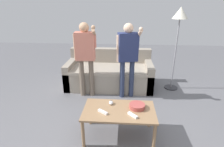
{
  "coord_description": "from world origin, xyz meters",
  "views": [
    {
      "loc": [
        0.13,
        -2.12,
        1.76
      ],
      "look_at": [
        -0.06,
        0.51,
        0.73
      ],
      "focal_mm": 28.95,
      "sensor_mm": 36.0,
      "label": 1
    }
  ],
  "objects_px": {
    "game_remote_nunchuk": "(111,103)",
    "floor_lamp": "(180,21)",
    "couch": "(110,74)",
    "player_left": "(85,52)",
    "coffee_table": "(119,113)",
    "game_remote_wand_near": "(133,115)",
    "player_right": "(128,53)",
    "snack_bowl": "(137,106)",
    "game_remote_wand_far": "(103,112)"
  },
  "relations": [
    {
      "from": "floor_lamp",
      "to": "couch",
      "type": "bearing_deg",
      "value": 177.49
    },
    {
      "from": "player_left",
      "to": "player_right",
      "type": "bearing_deg",
      "value": 0.31
    },
    {
      "from": "floor_lamp",
      "to": "player_right",
      "type": "height_order",
      "value": "floor_lamp"
    },
    {
      "from": "snack_bowl",
      "to": "game_remote_nunchuk",
      "type": "height_order",
      "value": "snack_bowl"
    },
    {
      "from": "couch",
      "to": "game_remote_wand_near",
      "type": "distance_m",
      "value": 1.88
    },
    {
      "from": "game_remote_nunchuk",
      "to": "player_left",
      "type": "xyz_separation_m",
      "value": [
        -0.56,
        1.03,
        0.46
      ]
    },
    {
      "from": "coffee_table",
      "to": "floor_lamp",
      "type": "height_order",
      "value": "floor_lamp"
    },
    {
      "from": "couch",
      "to": "game_remote_wand_far",
      "type": "relative_size",
      "value": 13.2
    },
    {
      "from": "couch",
      "to": "player_left",
      "type": "bearing_deg",
      "value": -128.25
    },
    {
      "from": "player_right",
      "to": "game_remote_wand_far",
      "type": "distance_m",
      "value": 1.38
    },
    {
      "from": "coffee_table",
      "to": "game_remote_wand_near",
      "type": "xyz_separation_m",
      "value": [
        0.18,
        -0.13,
        0.07
      ]
    },
    {
      "from": "player_left",
      "to": "game_remote_wand_near",
      "type": "relative_size",
      "value": 11.06
    },
    {
      "from": "game_remote_nunchuk",
      "to": "floor_lamp",
      "type": "bearing_deg",
      "value": 50.81
    },
    {
      "from": "couch",
      "to": "game_remote_wand_near",
      "type": "bearing_deg",
      "value": -76.16
    },
    {
      "from": "coffee_table",
      "to": "player_right",
      "type": "height_order",
      "value": "player_right"
    },
    {
      "from": "game_remote_nunchuk",
      "to": "couch",
      "type": "bearing_deg",
      "value": 95.66
    },
    {
      "from": "floor_lamp",
      "to": "game_remote_wand_far",
      "type": "height_order",
      "value": "floor_lamp"
    },
    {
      "from": "coffee_table",
      "to": "floor_lamp",
      "type": "xyz_separation_m",
      "value": [
        1.09,
        1.63,
        1.06
      ]
    },
    {
      "from": "couch",
      "to": "player_right",
      "type": "bearing_deg",
      "value": -53.31
    },
    {
      "from": "floor_lamp",
      "to": "player_left",
      "type": "distance_m",
      "value": 1.91
    },
    {
      "from": "floor_lamp",
      "to": "game_remote_wand_far",
      "type": "distance_m",
      "value": 2.37
    },
    {
      "from": "couch",
      "to": "coffee_table",
      "type": "xyz_separation_m",
      "value": [
        0.27,
        -1.69,
        0.09
      ]
    },
    {
      "from": "coffee_table",
      "to": "game_remote_nunchuk",
      "type": "height_order",
      "value": "game_remote_nunchuk"
    },
    {
      "from": "coffee_table",
      "to": "game_remote_wand_near",
      "type": "bearing_deg",
      "value": -37.2
    },
    {
      "from": "player_left",
      "to": "game_remote_wand_near",
      "type": "height_order",
      "value": "player_left"
    },
    {
      "from": "game_remote_nunchuk",
      "to": "player_right",
      "type": "distance_m",
      "value": 1.15
    },
    {
      "from": "couch",
      "to": "floor_lamp",
      "type": "height_order",
      "value": "floor_lamp"
    },
    {
      "from": "couch",
      "to": "game_remote_wand_near",
      "type": "height_order",
      "value": "couch"
    },
    {
      "from": "coffee_table",
      "to": "floor_lamp",
      "type": "distance_m",
      "value": 2.23
    },
    {
      "from": "snack_bowl",
      "to": "player_left",
      "type": "bearing_deg",
      "value": 129.91
    },
    {
      "from": "couch",
      "to": "snack_bowl",
      "type": "relative_size",
      "value": 8.73
    },
    {
      "from": "player_right",
      "to": "snack_bowl",
      "type": "bearing_deg",
      "value": -83.19
    },
    {
      "from": "coffee_table",
      "to": "game_remote_nunchuk",
      "type": "xyz_separation_m",
      "value": [
        -0.12,
        0.14,
        0.08
      ]
    },
    {
      "from": "game_remote_wand_near",
      "to": "game_remote_wand_far",
      "type": "xyz_separation_m",
      "value": [
        -0.38,
        0.04,
        0.0
      ]
    },
    {
      "from": "couch",
      "to": "player_right",
      "type": "xyz_separation_m",
      "value": [
        0.38,
        -0.51,
        0.62
      ]
    },
    {
      "from": "player_left",
      "to": "couch",
      "type": "bearing_deg",
      "value": 51.75
    },
    {
      "from": "snack_bowl",
      "to": "game_remote_nunchuk",
      "type": "relative_size",
      "value": 2.41
    },
    {
      "from": "couch",
      "to": "player_right",
      "type": "distance_m",
      "value": 0.89
    },
    {
      "from": "player_left",
      "to": "player_right",
      "type": "xyz_separation_m",
      "value": [
        0.79,
        0.0,
        -0.0
      ]
    },
    {
      "from": "floor_lamp",
      "to": "game_remote_wand_near",
      "type": "distance_m",
      "value": 2.22
    },
    {
      "from": "game_remote_nunchuk",
      "to": "floor_lamp",
      "type": "height_order",
      "value": "floor_lamp"
    },
    {
      "from": "coffee_table",
      "to": "game_remote_wand_far",
      "type": "bearing_deg",
      "value": -157.13
    },
    {
      "from": "game_remote_nunchuk",
      "to": "game_remote_wand_far",
      "type": "distance_m",
      "value": 0.24
    },
    {
      "from": "game_remote_wand_near",
      "to": "game_remote_wand_far",
      "type": "relative_size",
      "value": 0.93
    },
    {
      "from": "game_remote_wand_near",
      "to": "game_remote_nunchuk",
      "type": "bearing_deg",
      "value": 137.55
    },
    {
      "from": "game_remote_wand_near",
      "to": "floor_lamp",
      "type": "bearing_deg",
      "value": 62.4
    },
    {
      "from": "couch",
      "to": "snack_bowl",
      "type": "bearing_deg",
      "value": -72.38
    },
    {
      "from": "couch",
      "to": "game_remote_wand_far",
      "type": "xyz_separation_m",
      "value": [
        0.06,
        -1.77,
        0.16
      ]
    },
    {
      "from": "couch",
      "to": "game_remote_nunchuk",
      "type": "xyz_separation_m",
      "value": [
        0.15,
        -1.55,
        0.17
      ]
    },
    {
      "from": "snack_bowl",
      "to": "player_right",
      "type": "bearing_deg",
      "value": 96.81
    }
  ]
}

